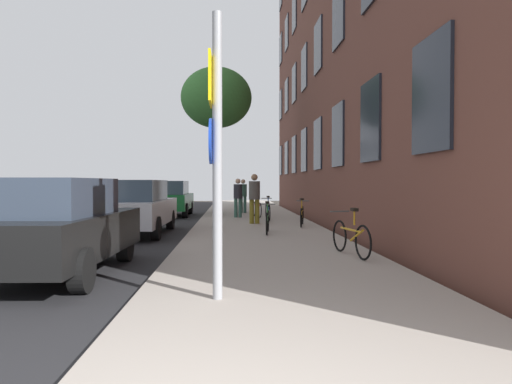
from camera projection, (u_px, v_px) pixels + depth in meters
The scene contains 17 objects.
ground_plane at pixel (161, 224), 16.72m from camera, with size 41.80×41.80×0.00m, color #332D28.
road_asphalt at pixel (104, 224), 16.61m from camera, with size 7.00×38.00×0.01m, color #232326.
sidewalk at pixel (254, 222), 16.91m from camera, with size 4.20×38.00×0.12m, color #9E9389.
sign_post at pixel (215, 143), 5.50m from camera, with size 0.16×0.60×3.53m.
traffic_light at pixel (219, 162), 23.63m from camera, with size 0.43×0.24×3.68m.
tree_near at pixel (216, 99), 19.67m from camera, with size 3.11×3.11×6.49m.
bicycle_0 at pixel (351, 237), 8.79m from camera, with size 0.47×1.71×0.95m.
bicycle_1 at pixel (268, 221), 12.71m from camera, with size 0.42×1.59×0.91m.
bicycle_2 at pixel (302, 215), 14.82m from camera, with size 0.50×1.63×0.92m.
bicycle_3 at pixel (268, 211), 17.03m from camera, with size 0.42×1.60×0.93m.
bicycle_4 at pixel (257, 208), 18.71m from camera, with size 0.46×1.67×0.91m.
pedestrian_0 at pixel (254, 195), 15.65m from camera, with size 0.41×0.41×1.74m.
pedestrian_1 at pixel (238, 195), 18.40m from camera, with size 0.50×0.50×1.60m.
pedestrian_2 at pixel (243, 194), 21.19m from camera, with size 0.43×0.43×1.59m.
car_0 at pixel (53, 226), 7.41m from camera, with size 2.02×4.05×1.62m.
car_1 at pixel (137, 207), 13.30m from camera, with size 1.78×4.48×1.62m.
car_2 at pixel (171, 198), 20.68m from camera, with size 1.76×3.96×1.62m.
Camera 1 is at (0.25, -1.86, 1.56)m, focal length 31.43 mm.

